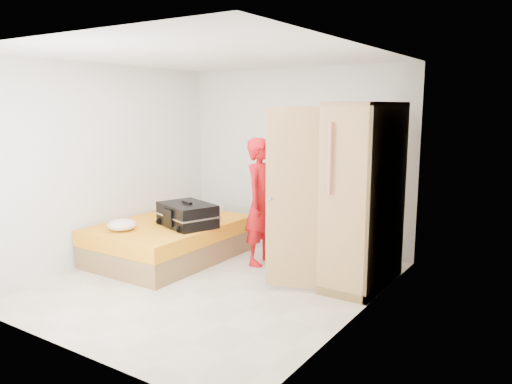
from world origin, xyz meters
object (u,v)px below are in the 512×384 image
Objects in this scene: round_cushion at (122,225)px; bed at (170,240)px; person at (262,202)px; wardrobe at (358,200)px; suitcase at (187,215)px.

bed is at bearing 72.18° from round_cushion.
round_cushion is (-1.36, -1.16, -0.26)m from person.
suitcase is at bearing -168.11° from wardrobe.
person reaches higher than round_cushion.
wardrobe is at bearing 10.11° from bed.
round_cushion is (-0.54, -0.63, -0.08)m from suitcase.
bed is 1.22× the size of person.
person is 4.49× the size of round_cushion.
wardrobe is 1.27× the size of person.
person reaches higher than suitcase.
bed is 0.96× the size of wardrobe.
person reaches higher than bed.
round_cushion is (-2.71, -1.09, -0.43)m from wardrobe.
wardrobe is 2.25m from suitcase.
round_cushion is at bearing -107.82° from bed.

